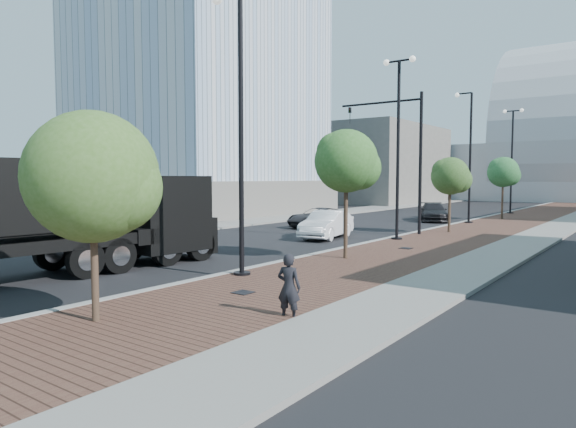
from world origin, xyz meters
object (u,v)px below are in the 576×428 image
Objects in this scene: dump_truck at (80,226)px; dark_car_mid at (318,218)px; pedestrian at (289,287)px; white_sedan at (327,224)px.

dump_truck reaches higher than dark_car_mid.
pedestrian is (11.53, -19.13, 0.13)m from dark_car_mid.
dump_truck is 3.03× the size of dark_car_mid.
pedestrian reaches higher than white_sedan.
dump_truck is 9.43m from pedestrian.
pedestrian is (7.87, -14.27, 0.03)m from white_sedan.
dump_truck is 9.06× the size of pedestrian.
dark_car_mid is 2.99× the size of pedestrian.
pedestrian is (9.37, -0.65, -0.84)m from dump_truck.
dark_car_mid is at bearing 100.77° from dump_truck.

